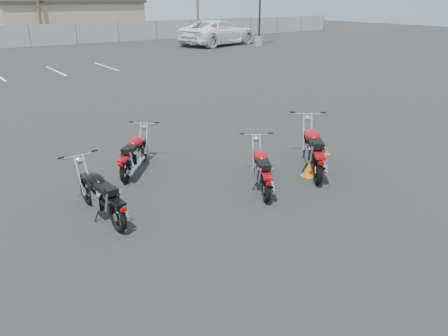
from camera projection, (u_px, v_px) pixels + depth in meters
ground at (233, 210)px, 8.67m from camera, size 120.00×120.00×0.00m
motorcycle_front_red at (134, 154)px, 10.41m from camera, size 1.62×1.75×0.99m
motorcycle_second_black at (101, 195)px, 8.22m from camera, size 0.80×2.08×1.02m
motorcycle_third_red at (262, 169)px, 9.47m from camera, size 1.39×1.90×0.99m
motorcycle_rear_red at (313, 150)px, 10.42m from camera, size 1.83×2.19×1.18m
training_cone_near at (324, 149)px, 11.68m from camera, size 0.27×0.27×0.32m
training_cone_far at (309, 169)px, 10.23m from camera, size 0.29×0.29×0.35m
light_pole_east at (260, 12)px, 36.96m from camera, size 0.80×0.70×10.55m
tan_building_east at (68, 18)px, 46.90m from camera, size 14.40×9.40×3.70m
white_van at (218, 25)px, 38.11m from camera, size 5.75×9.40×3.34m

